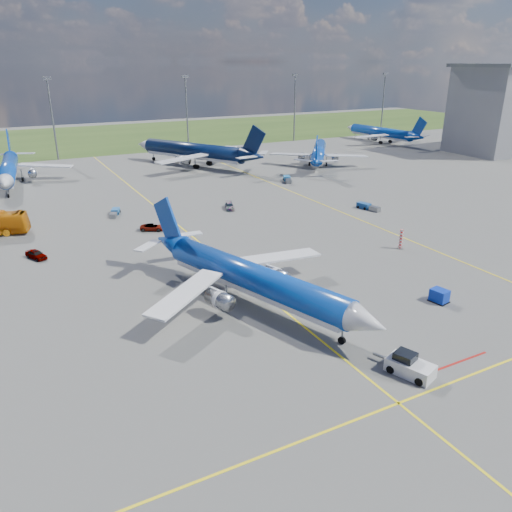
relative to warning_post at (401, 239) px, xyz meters
name	(u,v)px	position (x,y,z in m)	size (l,w,h in m)	color
ground	(278,306)	(-26.00, -8.00, -1.50)	(400.00, 400.00, 0.00)	#50504E
grass_strip	(72,140)	(-26.00, 142.00, -1.50)	(400.00, 80.00, 0.01)	#2D4719
taxiway_lines	(194,237)	(-25.83, 19.70, -1.49)	(60.25, 160.00, 0.02)	yellow
floodlight_masts	(123,112)	(-16.00, 102.00, 11.06)	(202.20, 0.50, 22.70)	slate
warning_post	(401,239)	(0.00, 0.00, 0.00)	(0.50, 0.50, 3.00)	red
bg_jet_nnw	(11,184)	(-49.94, 73.99, -1.50)	(30.00, 39.37, 10.31)	#0B3B9F
bg_jet_n	(194,166)	(-4.40, 75.12, -1.50)	(34.20, 44.89, 11.76)	#061539
bg_jet_ne	(318,164)	(26.99, 61.56, -1.50)	(28.12, 36.91, 9.67)	#0B3B9F
bg_jet_ene	(380,142)	(68.83, 84.53, -1.50)	(28.81, 37.81, 9.90)	#0B3B9F
main_airliner	(254,305)	(-28.37, -6.41, -1.50)	(28.32, 37.17, 9.73)	#0B3B9F
pushback_tug	(409,366)	(-22.24, -25.15, -0.70)	(3.44, 5.89, 1.97)	silver
uld_container	(439,296)	(-8.59, -15.80, -0.74)	(1.53, 1.91, 1.53)	#0C2EB1
service_car_a	(36,254)	(-49.36, 21.14, -0.86)	(1.52, 3.77, 1.29)	#999999
service_car_b	(153,227)	(-30.78, 25.89, -0.93)	(1.90, 4.12, 1.14)	#999999
service_car_c	(229,206)	(-13.84, 31.82, -0.92)	(1.63, 4.00, 1.16)	#999999
baggage_tug_w	(368,207)	(9.58, 19.30, -0.99)	(2.44, 4.98, 1.08)	#17478C
baggage_tug_c	(115,213)	(-34.33, 37.99, -1.03)	(2.79, 4.55, 1.00)	#1A5AA0
baggage_tug_e	(287,179)	(8.27, 46.99, -0.97)	(3.18, 5.14, 1.13)	#1B64A6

